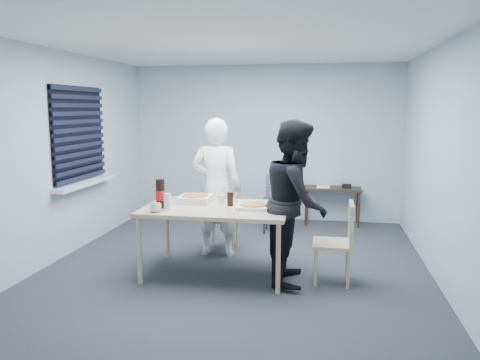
% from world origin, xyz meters
% --- Properties ---
extents(room, '(5.00, 5.00, 5.00)m').
position_xyz_m(room, '(-2.20, 0.40, 1.44)').
color(room, '#29292D').
rests_on(room, ground).
extents(dining_table, '(1.62, 1.03, 0.79)m').
position_xyz_m(dining_table, '(-0.18, -0.33, 0.73)').
color(dining_table, tan).
rests_on(dining_table, ground).
extents(chair_far, '(0.42, 0.42, 0.89)m').
position_xyz_m(chair_far, '(-0.31, 0.65, 0.51)').
color(chair_far, tan).
rests_on(chair_far, ground).
extents(chair_right, '(0.42, 0.42, 0.89)m').
position_xyz_m(chair_right, '(1.20, -0.35, 0.51)').
color(chair_right, tan).
rests_on(chair_right, ground).
extents(person_white, '(0.65, 0.42, 1.77)m').
position_xyz_m(person_white, '(-0.34, 0.37, 0.89)').
color(person_white, white).
rests_on(person_white, ground).
extents(person_black, '(0.47, 0.86, 1.77)m').
position_xyz_m(person_black, '(0.72, -0.37, 0.89)').
color(person_black, black).
rests_on(person_black, ground).
extents(side_table, '(0.91, 0.40, 0.61)m').
position_xyz_m(side_table, '(1.14, 2.28, 0.53)').
color(side_table, '#382319').
rests_on(side_table, ground).
extents(stool, '(0.37, 0.37, 0.51)m').
position_xyz_m(stool, '(0.28, 1.60, 0.40)').
color(stool, black).
rests_on(stool, ground).
extents(backpack, '(0.27, 0.20, 0.37)m').
position_xyz_m(backpack, '(0.28, 1.59, 0.69)').
color(backpack, slate).
rests_on(backpack, stool).
extents(pizza_box_a, '(0.36, 0.36, 0.09)m').
position_xyz_m(pizza_box_a, '(-0.48, -0.12, 0.83)').
color(pizza_box_a, white).
rests_on(pizza_box_a, dining_table).
extents(pizza_box_b, '(0.34, 0.34, 0.05)m').
position_xyz_m(pizza_box_b, '(0.24, -0.34, 0.81)').
color(pizza_box_b, white).
rests_on(pizza_box_b, dining_table).
extents(mug_a, '(0.17, 0.17, 0.10)m').
position_xyz_m(mug_a, '(-0.76, -0.71, 0.84)').
color(mug_a, silver).
rests_on(mug_a, dining_table).
extents(mug_b, '(0.10, 0.10, 0.09)m').
position_xyz_m(mug_b, '(-0.18, -0.08, 0.83)').
color(mug_b, silver).
rests_on(mug_b, dining_table).
extents(cola_glass, '(0.09, 0.09, 0.16)m').
position_xyz_m(cola_glass, '(-0.03, -0.25, 0.87)').
color(cola_glass, black).
rests_on(cola_glass, dining_table).
extents(soda_bottle, '(0.10, 0.10, 0.33)m').
position_xyz_m(soda_bottle, '(-0.78, -0.50, 0.94)').
color(soda_bottle, black).
rests_on(soda_bottle, dining_table).
extents(plastic_cups, '(0.10, 0.10, 0.18)m').
position_xyz_m(plastic_cups, '(-0.66, -0.59, 0.88)').
color(plastic_cups, silver).
rests_on(plastic_cups, dining_table).
extents(rubber_band, '(0.08, 0.08, 0.00)m').
position_xyz_m(rubber_band, '(0.12, -0.66, 0.79)').
color(rubber_band, red).
rests_on(rubber_band, dining_table).
extents(papers, '(0.24, 0.31, 0.00)m').
position_xyz_m(papers, '(0.99, 2.31, 0.61)').
color(papers, white).
rests_on(papers, side_table).
extents(black_box, '(0.17, 0.15, 0.06)m').
position_xyz_m(black_box, '(1.36, 2.28, 0.64)').
color(black_box, black).
rests_on(black_box, side_table).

